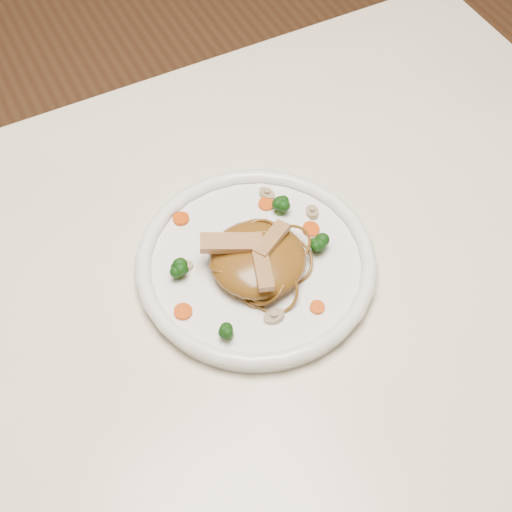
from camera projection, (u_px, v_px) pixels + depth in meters
name	position (u px, v px, depth m)	size (l,w,h in m)	color
ground	(247.00, 475.00, 1.55)	(4.00, 4.00, 0.00)	brown
table	(243.00, 314.00, 1.02)	(1.20, 0.80, 0.75)	white
plate	(256.00, 266.00, 0.93)	(0.30, 0.30, 0.02)	white
noodle_mound	(258.00, 259.00, 0.91)	(0.12, 0.12, 0.04)	brown
chicken_a	(272.00, 239.00, 0.90)	(0.06, 0.02, 0.01)	tan
chicken_b	(231.00, 243.00, 0.89)	(0.08, 0.02, 0.01)	tan
chicken_c	(263.00, 270.00, 0.87)	(0.06, 0.02, 0.01)	tan
broccoli_0	(280.00, 206.00, 0.97)	(0.02, 0.02, 0.03)	#11420D
broccoli_1	(177.00, 269.00, 0.91)	(0.02, 0.02, 0.03)	#11420D
broccoli_2	(228.00, 329.00, 0.85)	(0.02, 0.02, 0.03)	#11420D
broccoli_3	(318.00, 243.00, 0.93)	(0.02, 0.02, 0.03)	#11420D
carrot_0	(266.00, 204.00, 0.98)	(0.02, 0.02, 0.01)	#D83C07
carrot_1	(183.00, 312.00, 0.88)	(0.02, 0.02, 0.01)	#D83C07
carrot_2	(311.00, 229.00, 0.96)	(0.02, 0.02, 0.01)	#D83C07
carrot_3	(181.00, 219.00, 0.97)	(0.02, 0.02, 0.01)	#D83C07
carrot_4	(317.00, 307.00, 0.89)	(0.02, 0.02, 0.01)	#D83C07
mushroom_0	(274.00, 316.00, 0.88)	(0.03, 0.03, 0.01)	tan
mushroom_1	(312.00, 212.00, 0.97)	(0.02, 0.02, 0.01)	tan
mushroom_2	(184.00, 266.00, 0.92)	(0.02, 0.02, 0.01)	tan
mushroom_3	(267.00, 194.00, 0.99)	(0.02, 0.02, 0.01)	tan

